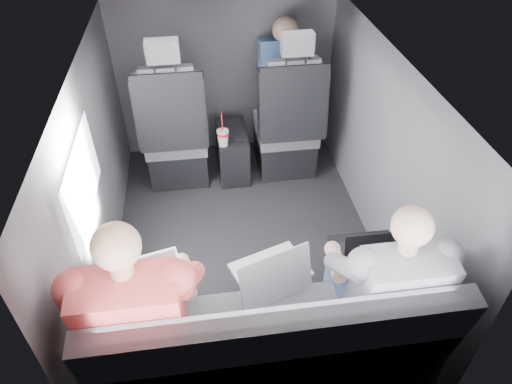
{
  "coord_description": "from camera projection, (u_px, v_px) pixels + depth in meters",
  "views": [
    {
      "loc": [
        -0.25,
        -2.28,
        2.37
      ],
      "look_at": [
        0.07,
        -0.05,
        0.51
      ],
      "focal_mm": 32.0,
      "sensor_mm": 36.0,
      "label": 1
    }
  ],
  "objects": [
    {
      "name": "passenger_rear_left",
      "position": [
        141.0,
        310.0,
        2.06
      ],
      "size": [
        0.53,
        0.64,
        1.26
      ],
      "color": "#302F34",
      "rests_on": "rear_bench"
    },
    {
      "name": "laptop_black",
      "position": [
        369.0,
        251.0,
        2.36
      ],
      "size": [
        0.35,
        0.31,
        0.25
      ],
      "color": "black",
      "rests_on": "passenger_rear_right"
    },
    {
      "name": "panel_left",
      "position": [
        96.0,
        181.0,
        2.75
      ],
      "size": [
        0.02,
        2.6,
        1.35
      ],
      "primitive_type": "cube",
      "color": "#56565B",
      "rests_on": "floor"
    },
    {
      "name": "seatbelt",
      "position": [
        294.0,
        95.0,
        3.33
      ],
      "size": [
        0.35,
        0.11,
        0.59
      ],
      "primitive_type": "cube",
      "rotation": [
        -0.14,
        0.49,
        0.0
      ],
      "color": "black",
      "rests_on": "front_seat_right"
    },
    {
      "name": "side_window",
      "position": [
        83.0,
        181.0,
        2.38
      ],
      "size": [
        0.02,
        0.75,
        0.42
      ],
      "primitive_type": "cube",
      "color": "white",
      "rests_on": "panel_left"
    },
    {
      "name": "panel_front",
      "position": [
        226.0,
        77.0,
        3.84
      ],
      "size": [
        1.8,
        0.02,
        1.35
      ],
      "primitive_type": "cube",
      "color": "#56565B",
      "rests_on": "floor"
    },
    {
      "name": "laptop_silver",
      "position": [
        272.0,
        272.0,
        2.25
      ],
      "size": [
        0.43,
        0.43,
        0.26
      ],
      "color": "silver",
      "rests_on": "rear_bench"
    },
    {
      "name": "front_seat_right",
      "position": [
        287.0,
        130.0,
        3.71
      ],
      "size": [
        0.52,
        0.58,
        1.26
      ],
      "color": "black",
      "rests_on": "floor"
    },
    {
      "name": "rear_bench",
      "position": [
        271.0,
        353.0,
        2.27
      ],
      "size": [
        1.6,
        0.57,
        0.92
      ],
      "color": "#5B5B5F",
      "rests_on": "floor"
    },
    {
      "name": "panel_back",
      "position": [
        282.0,
        356.0,
        1.85
      ],
      "size": [
        1.8,
        0.02,
        1.35
      ],
      "primitive_type": "cube",
      "color": "#56565B",
      "rests_on": "floor"
    },
    {
      "name": "center_console",
      "position": [
        233.0,
        152.0,
        3.82
      ],
      "size": [
        0.24,
        0.48,
        0.41
      ],
      "color": "black",
      "rests_on": "floor"
    },
    {
      "name": "passenger_front_right",
      "position": [
        283.0,
        76.0,
        3.69
      ],
      "size": [
        0.39,
        0.39,
        0.79
      ],
      "color": "#304A6C",
      "rests_on": "front_seat_right"
    },
    {
      "name": "laptop_white",
      "position": [
        148.0,
        274.0,
        2.24
      ],
      "size": [
        0.37,
        0.37,
        0.24
      ],
      "color": "white",
      "rests_on": "passenger_rear_left"
    },
    {
      "name": "ceiling",
      "position": [
        242.0,
        66.0,
        2.42
      ],
      "size": [
        2.6,
        2.6,
        0.0
      ],
      "primitive_type": "plane",
      "rotation": [
        3.14,
        0.0,
        0.0
      ],
      "color": "#B2B2AD",
      "rests_on": "panel_back"
    },
    {
      "name": "floor",
      "position": [
        246.0,
        244.0,
        3.28
      ],
      "size": [
        2.6,
        2.6,
        0.0
      ],
      "primitive_type": "plane",
      "color": "black",
      "rests_on": "ground"
    },
    {
      "name": "soda_cup",
      "position": [
        223.0,
        137.0,
        3.5
      ],
      "size": [
        0.09,
        0.09,
        0.28
      ],
      "color": "white",
      "rests_on": "center_console"
    },
    {
      "name": "front_seat_left",
      "position": [
        176.0,
        138.0,
        3.61
      ],
      "size": [
        0.52,
        0.58,
        1.26
      ],
      "color": "black",
      "rests_on": "floor"
    },
    {
      "name": "panel_right",
      "position": [
        382.0,
        157.0,
        2.94
      ],
      "size": [
        0.02,
        2.6,
        1.35
      ],
      "primitive_type": "cube",
      "color": "#56565B",
      "rests_on": "floor"
    },
    {
      "name": "passenger_rear_right",
      "position": [
        382.0,
        286.0,
        2.2
      ],
      "size": [
        0.49,
        0.61,
        1.2
      ],
      "color": "#304A6C",
      "rests_on": "rear_bench"
    }
  ]
}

